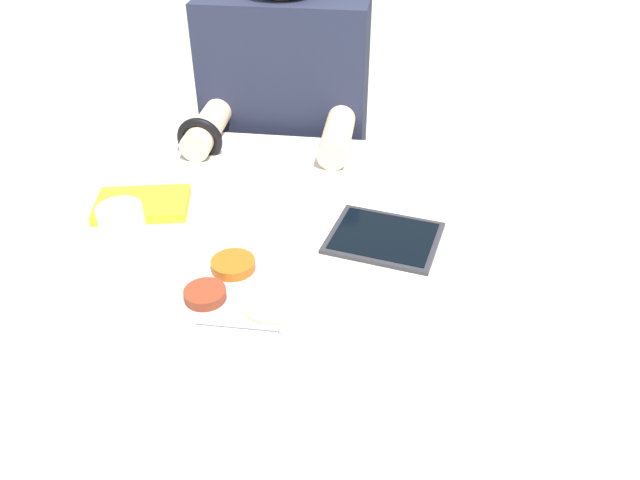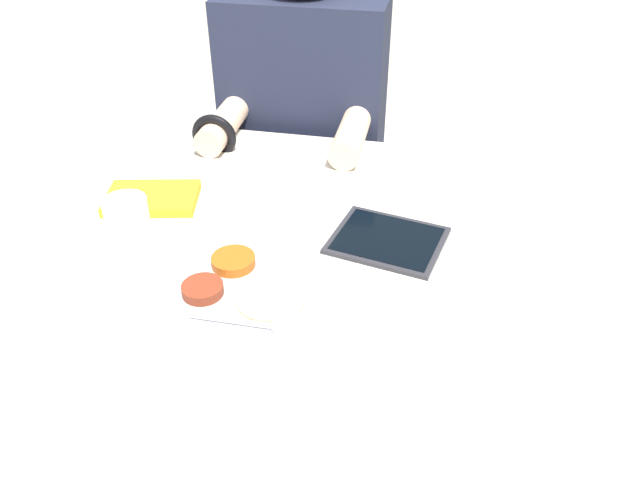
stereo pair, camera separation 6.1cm
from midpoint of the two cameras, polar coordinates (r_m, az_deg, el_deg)
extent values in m
cube|color=beige|center=(1.40, -6.32, -13.89)|extent=(1.09, 1.04, 0.73)
cylinder|color=#B7BABF|center=(1.06, -8.33, -5.18)|extent=(0.29, 0.29, 0.01)
cylinder|color=#B75114|center=(1.11, -9.51, -2.27)|extent=(0.08, 0.08, 0.02)
cylinder|color=maroon|center=(1.06, -12.10, -4.92)|extent=(0.07, 0.07, 0.02)
cylinder|color=beige|center=(1.03, -5.83, -5.62)|extent=(0.11, 0.11, 0.01)
cylinder|color=#B7BABF|center=(1.00, -9.12, -7.71)|extent=(0.14, 0.01, 0.01)
sphere|color=#B7BABF|center=(0.98, -5.03, -8.15)|extent=(0.02, 0.02, 0.02)
cube|color=silver|center=(1.34, -17.17, 2.89)|extent=(0.20, 0.16, 0.01)
cube|color=gold|center=(1.34, -17.21, 3.11)|extent=(0.21, 0.16, 0.02)
cube|color=#28282D|center=(1.19, 4.43, 0.17)|extent=(0.24, 0.21, 0.01)
cube|color=black|center=(1.19, 4.44, 0.35)|extent=(0.21, 0.18, 0.00)
cube|color=black|center=(1.98, -3.51, -2.09)|extent=(0.38, 0.22, 0.44)
cube|color=#1E2338|center=(1.72, -4.13, 11.72)|extent=(0.43, 0.20, 0.59)
cylinder|color=beige|center=(1.58, -11.33, 10.05)|extent=(0.07, 0.23, 0.07)
cylinder|color=beige|center=(1.51, 0.43, 9.58)|extent=(0.07, 0.23, 0.07)
torus|color=black|center=(1.52, -12.09, 8.94)|extent=(0.11, 0.02, 0.11)
cylinder|color=silver|center=(1.17, -18.88, 0.48)|extent=(0.08, 0.08, 0.11)
camera|label=1|loc=(0.03, -91.61, -1.13)|focal=35.00mm
camera|label=2|loc=(0.03, 88.39, 1.13)|focal=35.00mm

